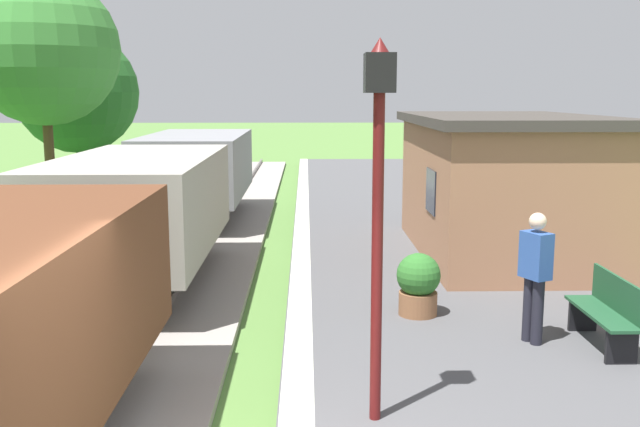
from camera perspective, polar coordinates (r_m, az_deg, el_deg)
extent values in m
cylinder|color=black|center=(8.36, -21.73, -10.34)|extent=(1.56, 0.84, 0.84)
cylinder|color=black|center=(9.33, -19.35, -6.53)|extent=(0.20, 0.30, 0.20)
cube|color=gray|center=(12.63, -14.41, 0.88)|extent=(2.50, 5.60, 1.60)
cube|color=black|center=(12.74, -14.29, -2.01)|extent=(2.10, 5.15, 0.50)
cylinder|color=black|center=(14.51, -12.66, -1.55)|extent=(1.56, 0.84, 0.84)
cylinder|color=black|center=(11.11, -16.31, -5.13)|extent=(1.56, 0.84, 0.84)
cylinder|color=black|center=(15.58, -11.86, 0.18)|extent=(0.20, 0.30, 0.20)
cylinder|color=black|center=(9.97, -18.10, -5.42)|extent=(0.20, 0.30, 0.20)
cube|color=gray|center=(19.06, -9.92, 3.92)|extent=(2.50, 5.60, 1.60)
cube|color=black|center=(19.14, -9.86, 1.99)|extent=(2.10, 5.15, 0.50)
cylinder|color=black|center=(20.93, -9.11, 1.97)|extent=(1.56, 0.84, 0.84)
cylinder|color=black|center=(17.43, -10.71, 0.38)|extent=(1.56, 0.84, 0.84)
cylinder|color=black|center=(22.04, -8.72, 3.02)|extent=(0.20, 0.30, 0.20)
cylinder|color=black|center=(16.26, -11.41, 0.59)|extent=(0.20, 0.30, 0.20)
cube|color=#9E6B4C|center=(14.51, 14.46, 1.87)|extent=(3.20, 5.50, 2.60)
cube|color=#3D3833|center=(14.39, 14.69, 7.36)|extent=(3.50, 5.80, 0.18)
cube|color=black|center=(13.07, 8.96, 1.80)|extent=(0.03, 0.90, 0.80)
cube|color=#1E4C2D|center=(9.73, 21.83, -7.48)|extent=(0.42, 1.50, 0.04)
cube|color=#1E4C2D|center=(9.74, 22.96, -6.04)|extent=(0.04, 1.50, 0.45)
cube|color=black|center=(9.28, 23.19, -9.89)|extent=(0.38, 0.06, 0.42)
cube|color=black|center=(10.33, 20.46, -7.75)|extent=(0.38, 0.06, 0.42)
cylinder|color=black|center=(9.54, 17.17, -7.61)|extent=(0.15, 0.15, 0.86)
cylinder|color=black|center=(9.65, 16.51, -7.38)|extent=(0.15, 0.15, 0.86)
cube|color=#2D5199|center=(9.41, 17.05, -3.24)|extent=(0.38, 0.45, 0.60)
sphere|color=beige|center=(9.32, 17.19, -0.61)|extent=(0.22, 0.22, 0.22)
cylinder|color=brown|center=(10.47, 7.91, -7.20)|extent=(0.56, 0.56, 0.34)
sphere|color=#2D6B28|center=(10.36, 7.97, -4.95)|extent=(0.64, 0.64, 0.64)
cylinder|color=#591414|center=(6.80, 4.63, -3.93)|extent=(0.11, 0.11, 3.20)
cube|color=black|center=(6.61, 4.84, 11.25)|extent=(0.28, 0.28, 0.36)
sphere|color=#F2E5BF|center=(6.61, 4.84, 11.25)|extent=(0.20, 0.20, 0.20)
cone|color=#591414|center=(6.62, 4.87, 13.33)|extent=(0.20, 0.20, 0.16)
cylinder|color=#4C3823|center=(21.80, -20.99, 4.00)|extent=(0.28, 0.28, 3.06)
sphere|color=#387A33|center=(21.75, -21.50, 12.23)|extent=(4.27, 4.27, 4.27)
cylinder|color=#4C3823|center=(27.44, -18.76, 3.89)|extent=(0.28, 0.28, 1.84)
sphere|color=#235B23|center=(27.33, -19.05, 9.25)|extent=(4.40, 4.40, 4.40)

